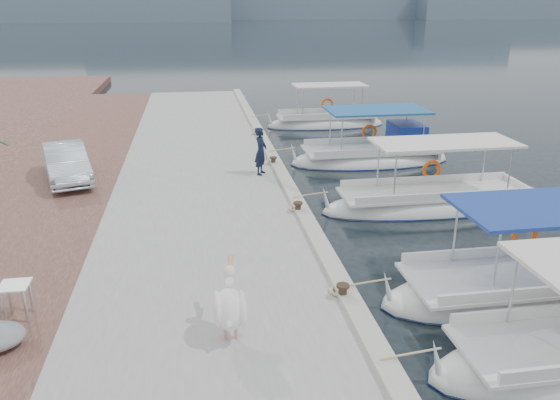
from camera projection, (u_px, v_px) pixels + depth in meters
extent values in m
plane|color=black|center=(320.00, 249.00, 14.91)|extent=(400.00, 400.00, 0.00)
cube|color=#969691|center=(204.00, 188.00, 19.02)|extent=(6.00, 40.00, 0.50)
cube|color=#ACA899|center=(283.00, 175.00, 19.32)|extent=(0.44, 40.00, 0.12)
cube|color=brown|center=(54.00, 195.00, 18.29)|extent=(4.00, 40.00, 0.50)
cube|color=slate|center=(549.00, 3.00, 219.13)|extent=(120.00, 40.00, 11.00)
ellipsoid|color=white|center=(535.00, 294.00, 12.50)|extent=(7.36, 2.40, 1.30)
ellipsoid|color=navy|center=(535.00, 295.00, 12.50)|extent=(7.40, 2.45, 0.22)
cube|color=white|center=(538.00, 275.00, 12.32)|extent=(6.04, 2.06, 0.08)
cube|color=navy|center=(558.00, 207.00, 11.79)|extent=(4.42, 2.21, 0.08)
cylinder|color=silver|center=(496.00, 266.00, 10.97)|extent=(0.05, 0.05, 1.60)
torus|color=#F6570C|center=(525.00, 236.00, 13.27)|extent=(0.68, 0.12, 0.68)
ellipsoid|color=white|center=(433.00, 207.00, 17.82)|extent=(7.47, 2.07, 1.30)
ellipsoid|color=navy|center=(433.00, 207.00, 17.83)|extent=(7.50, 2.12, 0.22)
cube|color=white|center=(434.00, 192.00, 17.65)|extent=(6.12, 1.78, 0.08)
cube|color=white|center=(445.00, 143.00, 17.11)|extent=(4.48, 1.91, 0.08)
cylinder|color=silver|center=(395.00, 178.00, 16.41)|extent=(0.05, 0.05, 1.60)
torus|color=#F6570C|center=(432.00, 170.00, 18.45)|extent=(0.68, 0.12, 0.68)
ellipsoid|color=white|center=(370.00, 161.00, 22.92)|extent=(6.76, 2.49, 1.30)
ellipsoid|color=navy|center=(370.00, 161.00, 22.93)|extent=(6.80, 2.54, 0.22)
cube|color=white|center=(371.00, 149.00, 22.75)|extent=(5.55, 2.14, 0.08)
cube|color=#1D5995|center=(377.00, 110.00, 22.21)|extent=(4.06, 2.29, 0.08)
cylinder|color=silver|center=(342.00, 137.00, 21.39)|extent=(0.05, 0.05, 1.60)
torus|color=#F6570C|center=(369.00, 132.00, 23.74)|extent=(0.68, 0.12, 0.68)
cube|color=navy|center=(406.00, 135.00, 22.79)|extent=(1.20, 1.74, 1.00)
ellipsoid|color=white|center=(326.00, 125.00, 29.49)|extent=(6.35, 1.99, 1.30)
ellipsoid|color=navy|center=(325.00, 126.00, 29.50)|extent=(6.38, 2.03, 0.22)
cube|color=white|center=(326.00, 116.00, 29.32)|extent=(5.21, 1.72, 0.08)
cube|color=silver|center=(330.00, 85.00, 28.78)|extent=(3.81, 1.84, 0.08)
cylinder|color=silver|center=(303.00, 104.00, 28.14)|extent=(0.05, 0.05, 1.60)
torus|color=#F6570C|center=(327.00, 104.00, 30.09)|extent=(0.68, 0.12, 0.68)
cylinder|color=black|center=(343.00, 292.00, 11.39)|extent=(0.18, 0.18, 0.30)
cylinder|color=black|center=(343.00, 286.00, 11.34)|extent=(0.28, 0.28, 0.05)
cylinder|color=black|center=(298.00, 208.00, 16.03)|extent=(0.18, 0.18, 0.30)
cylinder|color=black|center=(298.00, 203.00, 15.98)|extent=(0.28, 0.28, 0.05)
cylinder|color=black|center=(273.00, 161.00, 20.67)|extent=(0.18, 0.18, 0.30)
cylinder|color=black|center=(273.00, 158.00, 20.61)|extent=(0.28, 0.28, 0.05)
cylinder|color=black|center=(258.00, 132.00, 25.30)|extent=(0.18, 0.18, 0.30)
cylinder|color=black|center=(258.00, 129.00, 25.25)|extent=(0.28, 0.28, 0.05)
cylinder|color=tan|center=(225.00, 330.00, 10.02)|extent=(0.06, 0.06, 0.39)
cylinder|color=tan|center=(236.00, 329.00, 10.03)|extent=(0.06, 0.06, 0.39)
ellipsoid|color=white|center=(230.00, 309.00, 9.87)|extent=(0.64, 0.97, 0.72)
cylinder|color=white|center=(230.00, 285.00, 10.08)|extent=(0.18, 0.35, 0.38)
sphere|color=white|center=(230.00, 272.00, 10.11)|extent=(0.24, 0.24, 0.24)
cone|color=#EAA566|center=(230.00, 268.00, 10.49)|extent=(0.19, 0.71, 0.28)
imported|color=black|center=(261.00, 151.00, 19.39)|extent=(0.63, 0.73, 1.70)
imported|color=silver|center=(66.00, 163.00, 18.79)|extent=(2.38, 4.02, 1.25)
cylinder|color=silver|center=(3.00, 308.00, 10.43)|extent=(0.06, 0.06, 0.70)
cylinder|color=silver|center=(25.00, 306.00, 10.48)|extent=(0.06, 0.06, 0.70)
cylinder|color=silver|center=(10.00, 297.00, 10.80)|extent=(0.06, 0.06, 0.70)
cylinder|color=silver|center=(31.00, 296.00, 10.86)|extent=(0.06, 0.06, 0.70)
cube|color=white|center=(14.00, 285.00, 10.52)|extent=(0.55, 0.55, 0.03)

